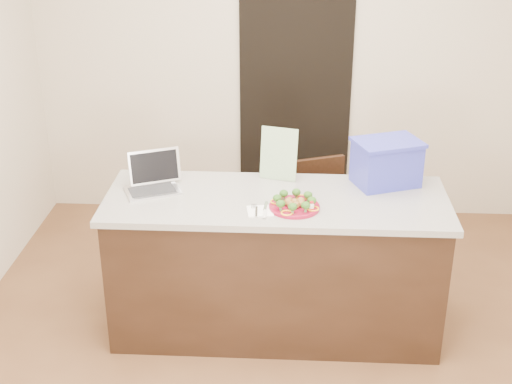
# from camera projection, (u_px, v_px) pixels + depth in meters

# --- Properties ---
(ground) EXTENTS (4.00, 4.00, 0.00)m
(ground) POSITION_uv_depth(u_px,v_px,m) (273.00, 349.00, 4.41)
(ground) COLOR brown
(ground) RESTS_ON ground
(room_shell) EXTENTS (4.00, 4.00, 4.00)m
(room_shell) POSITION_uv_depth(u_px,v_px,m) (277.00, 97.00, 3.74)
(room_shell) COLOR white
(room_shell) RESTS_ON ground
(doorway) EXTENTS (0.90, 0.02, 2.00)m
(doorway) POSITION_uv_depth(u_px,v_px,m) (295.00, 99.00, 5.79)
(doorway) COLOR black
(doorway) RESTS_ON ground
(island) EXTENTS (2.06, 0.76, 0.92)m
(island) POSITION_uv_depth(u_px,v_px,m) (276.00, 264.00, 4.45)
(island) COLOR black
(island) RESTS_ON ground
(plate) EXTENTS (0.30, 0.30, 0.02)m
(plate) POSITION_uv_depth(u_px,v_px,m) (294.00, 207.00, 4.12)
(plate) COLOR maroon
(plate) RESTS_ON island
(meatballs) EXTENTS (0.12, 0.11, 0.04)m
(meatballs) POSITION_uv_depth(u_px,v_px,m) (294.00, 203.00, 4.11)
(meatballs) COLOR olive
(meatballs) RESTS_ON plate
(broccoli) EXTENTS (0.25, 0.25, 0.04)m
(broccoli) POSITION_uv_depth(u_px,v_px,m) (295.00, 199.00, 4.10)
(broccoli) COLOR #204A13
(broccoli) RESTS_ON plate
(pepper_rings) EXTENTS (0.28, 0.28, 0.01)m
(pepper_rings) POSITION_uv_depth(u_px,v_px,m) (294.00, 205.00, 4.12)
(pepper_rings) COLOR #FFA31A
(pepper_rings) RESTS_ON plate
(napkin) EXTENTS (0.17, 0.17, 0.01)m
(napkin) POSITION_uv_depth(u_px,v_px,m) (260.00, 211.00, 4.09)
(napkin) COLOR white
(napkin) RESTS_ON island
(fork) EXTENTS (0.03, 0.16, 0.00)m
(fork) POSITION_uv_depth(u_px,v_px,m) (257.00, 209.00, 4.10)
(fork) COLOR #ADACB1
(fork) RESTS_ON napkin
(knife) EXTENTS (0.03, 0.22, 0.01)m
(knife) POSITION_uv_depth(u_px,v_px,m) (265.00, 212.00, 4.07)
(knife) COLOR silver
(knife) RESTS_ON napkin
(yogurt_bottle) EXTENTS (0.03, 0.03, 0.07)m
(yogurt_bottle) POSITION_uv_depth(u_px,v_px,m) (311.00, 208.00, 4.07)
(yogurt_bottle) COLOR white
(yogurt_bottle) RESTS_ON island
(laptop) EXTENTS (0.38, 0.36, 0.23)m
(laptop) POSITION_uv_depth(u_px,v_px,m) (153.00, 179.00, 4.36)
(laptop) COLOR silver
(laptop) RESTS_ON island
(leaflet) EXTENTS (0.24, 0.11, 0.33)m
(leaflet) POSITION_uv_depth(u_px,v_px,m) (279.00, 154.00, 4.45)
(leaflet) COLOR silver
(leaflet) RESTS_ON island
(blue_box) EXTENTS (0.47, 0.41, 0.29)m
(blue_box) POSITION_uv_depth(u_px,v_px,m) (386.00, 162.00, 4.39)
(blue_box) COLOR #3035AE
(blue_box) RESTS_ON island
(chair) EXTENTS (0.49, 0.50, 0.86)m
(chair) POSITION_uv_depth(u_px,v_px,m) (317.00, 211.00, 5.07)
(chair) COLOR black
(chair) RESTS_ON ground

